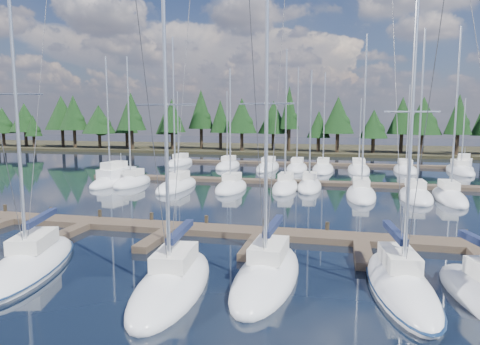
% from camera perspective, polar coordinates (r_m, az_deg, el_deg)
% --- Properties ---
extents(ground, '(260.00, 260.00, 0.00)m').
position_cam_1_polar(ground, '(38.91, 6.11, -3.76)').
color(ground, black).
rests_on(ground, ground).
extents(far_shore, '(220.00, 30.00, 0.60)m').
position_cam_1_polar(far_shore, '(98.28, 10.44, 3.03)').
color(far_shore, black).
rests_on(far_shore, ground).
extents(main_dock, '(44.00, 6.13, 0.90)m').
position_cam_1_polar(main_dock, '(26.69, 2.72, -8.44)').
color(main_dock, '#4A3C2E').
rests_on(main_dock, ground).
extents(back_docks, '(50.00, 21.80, 0.40)m').
position_cam_1_polar(back_docks, '(58.14, 8.49, 0.08)').
color(back_docks, '#4A3C2E').
rests_on(back_docks, ground).
extents(front_sailboat_1, '(5.33, 9.65, 15.49)m').
position_cam_1_polar(front_sailboat_1, '(23.92, -26.09, -10.85)').
color(front_sailboat_1, silver).
rests_on(front_sailboat_1, ground).
extents(front_sailboat_2, '(3.53, 8.62, 14.48)m').
position_cam_1_polar(front_sailboat_2, '(19.41, -8.97, -14.39)').
color(front_sailboat_2, silver).
rests_on(front_sailboat_2, ground).
extents(front_sailboat_3, '(2.99, 8.67, 14.61)m').
position_cam_1_polar(front_sailboat_3, '(20.21, 3.63, -13.42)').
color(front_sailboat_3, silver).
rests_on(front_sailboat_3, ground).
extents(front_sailboat_4, '(3.45, 8.92, 13.96)m').
position_cam_1_polar(front_sailboat_4, '(20.27, 20.58, -13.83)').
color(front_sailboat_4, silver).
rests_on(front_sailboat_4, ground).
extents(back_sailboat_rows, '(43.99, 32.52, 16.33)m').
position_cam_1_polar(back_sailboat_rows, '(53.35, 8.35, -0.49)').
color(back_sailboat_rows, silver).
rests_on(back_sailboat_rows, ground).
extents(motor_yacht_left, '(4.01, 8.60, 4.13)m').
position_cam_1_polar(motor_yacht_left, '(50.73, -16.10, -0.88)').
color(motor_yacht_left, silver).
rests_on(motor_yacht_left, ground).
extents(motor_yacht_right, '(4.77, 8.32, 3.94)m').
position_cam_1_polar(motor_yacht_right, '(67.97, 27.65, 0.57)').
color(motor_yacht_right, silver).
rests_on(motor_yacht_right, ground).
extents(tree_line, '(186.80, 11.63, 13.31)m').
position_cam_1_polar(tree_line, '(88.43, 8.44, 7.15)').
color(tree_line, black).
rests_on(tree_line, far_shore).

